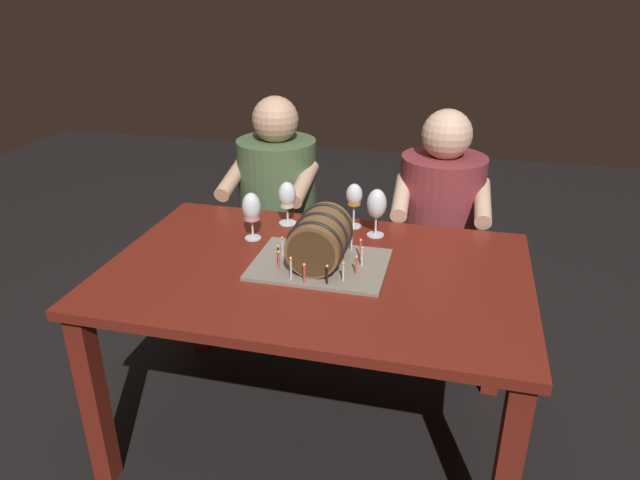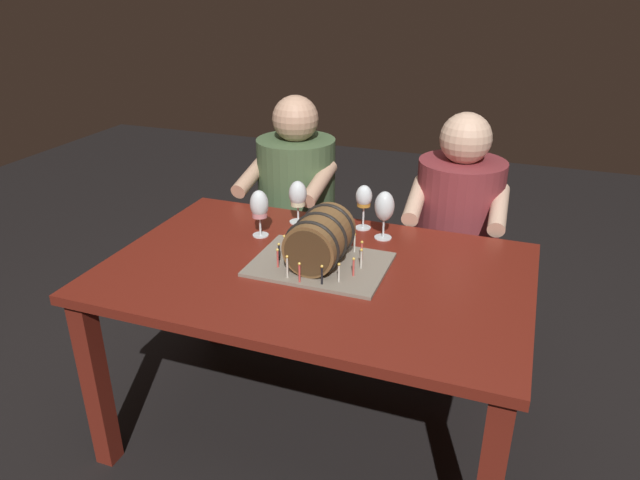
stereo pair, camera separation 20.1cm
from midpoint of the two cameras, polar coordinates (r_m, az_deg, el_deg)
name	(u,v)px [view 2 (the right image)]	position (r m, az deg, el deg)	size (l,w,h in m)	color
ground_plane	(316,428)	(2.46, 2.08, -17.92)	(8.00, 8.00, 0.00)	black
dining_table	(316,292)	(2.09, 2.34, -5.13)	(1.47, 0.95, 0.72)	maroon
barrel_cake	(320,243)	(2.02, 2.86, -0.36)	(0.47, 0.34, 0.20)	gray
wine_glass_rose	(259,206)	(2.25, -3.39, 3.23)	(0.07, 0.07, 0.19)	white
wine_glass_white	(298,196)	(2.37, 0.26, 4.26)	(0.07, 0.07, 0.18)	white
wine_glass_empty	(384,207)	(2.25, 8.86, 3.13)	(0.08, 0.08, 0.19)	white
wine_glass_amber	(364,199)	(2.33, 6.79, 3.98)	(0.07, 0.07, 0.18)	white
person_seated_left	(297,220)	(2.88, -0.27, 1.96)	(0.40, 0.48, 1.16)	#2A3A24
person_seated_right	(455,244)	(2.74, 15.04, -0.41)	(0.42, 0.49, 1.14)	#4C1B1E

